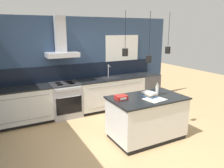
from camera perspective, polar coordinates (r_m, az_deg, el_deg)
ground_plane at (r=4.87m, az=1.64°, el=-13.68°), size 16.00×16.00×0.00m
wall_back at (r=6.18m, az=-7.71°, el=5.48°), size 5.60×2.45×2.60m
counter_run_left at (r=5.74m, az=-22.16°, el=-5.33°), size 1.35×0.64×0.91m
counter_run_sink at (r=6.39m, az=-0.22°, el=-2.31°), size 1.98×0.64×1.27m
oven_range at (r=5.91m, az=-12.00°, el=-4.08°), size 0.76×0.66×0.91m
dishwasher at (r=7.06m, az=9.06°, el=-0.96°), size 0.60×0.65×0.91m
kitchen_island at (r=4.71m, az=9.01°, el=-8.65°), size 1.55×0.95×0.91m
bottle_on_island at (r=4.71m, az=11.71°, el=-1.43°), size 0.07×0.07×0.29m
book_stack at (r=4.58m, az=9.74°, el=-2.69°), size 0.23×0.33×0.10m
red_supply_box at (r=4.35m, az=2.38°, el=-3.52°), size 0.23×0.19×0.08m
paper_pile at (r=4.44m, az=11.09°, el=-3.92°), size 0.43×0.40×0.01m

